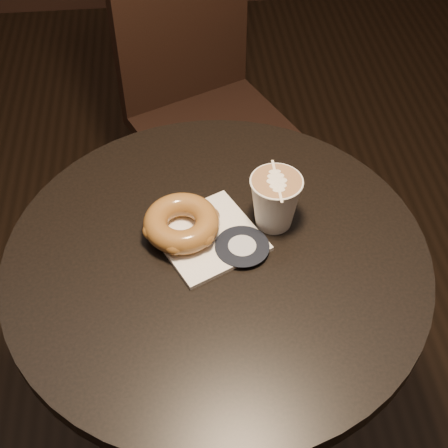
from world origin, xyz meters
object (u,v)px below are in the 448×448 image
(pastry_bag, at_px, (208,237))
(doughnut, at_px, (181,223))
(latte_cup, at_px, (275,202))
(chair, at_px, (199,83))
(cafe_table, at_px, (218,321))

(pastry_bag, distance_m, doughnut, 0.05)
(latte_cup, bearing_deg, chair, 96.56)
(chair, distance_m, doughnut, 0.77)
(cafe_table, bearing_deg, doughnut, 139.99)
(cafe_table, xyz_separation_m, pastry_bag, (-0.01, 0.03, 0.20))
(cafe_table, relative_size, pastry_bag, 4.79)
(pastry_bag, bearing_deg, doughnut, 136.64)
(doughnut, relative_size, latte_cup, 1.31)
(chair, xyz_separation_m, latte_cup, (0.08, -0.72, 0.25))
(doughnut, bearing_deg, cafe_table, -40.01)
(pastry_bag, height_order, doughnut, doughnut)
(cafe_table, bearing_deg, pastry_bag, 109.45)
(cafe_table, xyz_separation_m, doughnut, (-0.05, 0.05, 0.23))
(cafe_table, bearing_deg, latte_cup, 29.84)
(chair, relative_size, latte_cup, 10.03)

